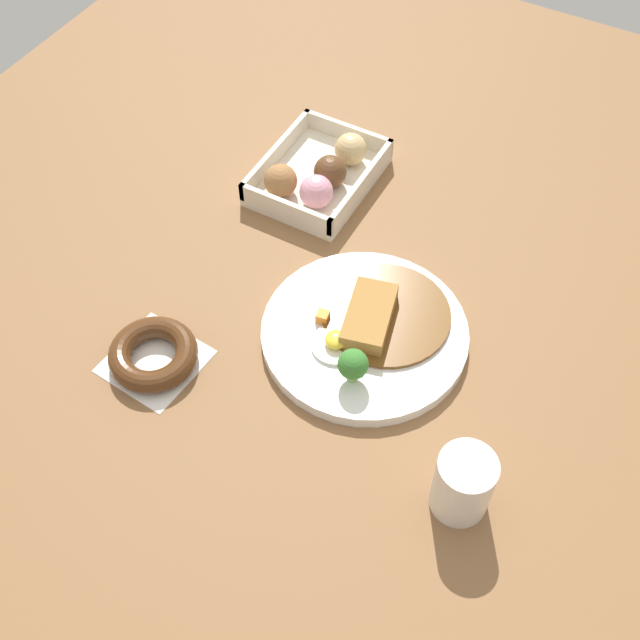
{
  "coord_description": "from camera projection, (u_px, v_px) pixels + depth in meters",
  "views": [
    {
      "loc": [
        -0.64,
        -0.27,
        0.86
      ],
      "look_at": [
        -0.09,
        0.03,
        0.03
      ],
      "focal_mm": 44.94,
      "sensor_mm": 36.0,
      "label": 1
    }
  ],
  "objects": [
    {
      "name": "ground_plane",
      "position": [
        372.0,
        298.0,
        1.1
      ],
      "size": [
        1.6,
        1.6,
        0.0
      ],
      "primitive_type": "plane",
      "color": "brown"
    },
    {
      "name": "chocolate_ring_donut",
      "position": [
        153.0,
        355.0,
        1.03
      ],
      "size": [
        0.12,
        0.12,
        0.03
      ],
      "color": "white",
      "rests_on": "ground_plane"
    },
    {
      "name": "curry_plate",
      "position": [
        366.0,
        331.0,
        1.05
      ],
      "size": [
        0.27,
        0.27,
        0.07
      ],
      "color": "white",
      "rests_on": "ground_plane"
    },
    {
      "name": "donut_box",
      "position": [
        319.0,
        175.0,
        1.22
      ],
      "size": [
        0.2,
        0.16,
        0.06
      ],
      "color": "beige",
      "rests_on": "ground_plane"
    },
    {
      "name": "coffee_mug",
      "position": [
        463.0,
        484.0,
        0.89
      ],
      "size": [
        0.07,
        0.07,
        0.09
      ],
      "primitive_type": "cylinder",
      "color": "silver",
      "rests_on": "ground_plane"
    }
  ]
}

